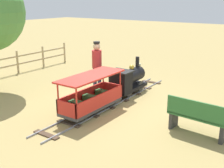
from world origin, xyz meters
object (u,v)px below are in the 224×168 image
Objects in this scene: passenger_car at (92,97)px; conductor_person at (97,63)px; locomotive at (128,80)px; park_bench at (197,117)px.

conductor_person reaches higher than passenger_car.
locomotive reaches higher than park_bench.
passenger_car reaches higher than park_bench.
locomotive is 1.09m from conductor_person.
conductor_person reaches higher than park_bench.
locomotive is at bearing 20.33° from conductor_person.
passenger_car is 1.51× the size of park_bench.
passenger_car is at bearing -173.75° from park_bench.
passenger_car is 2.69m from park_bench.
conductor_person is at bearing 122.85° from passenger_car.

